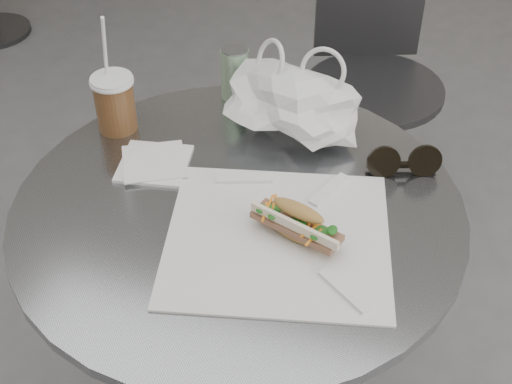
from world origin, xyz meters
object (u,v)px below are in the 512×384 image
(chair_far, at_px, (367,119))
(sunglasses, at_px, (404,163))
(banh_mi, at_px, (297,223))
(iced_coffee, at_px, (115,102))
(drink_can, at_px, (235,73))
(cafe_table, at_px, (240,312))

(chair_far, bearing_deg, sunglasses, 82.74)
(chair_far, height_order, banh_mi, banh_mi)
(banh_mi, distance_m, iced_coffee, 0.45)
(iced_coffee, relative_size, drink_can, 2.19)
(cafe_table, bearing_deg, chair_far, 86.02)
(sunglasses, xyz_separation_m, drink_can, (-0.36, 0.14, 0.03))
(chair_far, xyz_separation_m, banh_mi, (0.05, -0.97, 0.44))
(chair_far, bearing_deg, cafe_table, 65.23)
(chair_far, bearing_deg, iced_coffee, 44.72)
(banh_mi, xyz_separation_m, sunglasses, (0.13, 0.22, -0.01))
(iced_coffee, bearing_deg, drink_can, 45.55)
(cafe_table, distance_m, sunglasses, 0.42)
(chair_far, xyz_separation_m, sunglasses, (0.18, -0.75, 0.43))
(cafe_table, xyz_separation_m, drink_can, (-0.12, 0.31, 0.33))
(iced_coffee, bearing_deg, sunglasses, 3.79)
(cafe_table, xyz_separation_m, banh_mi, (0.12, -0.05, 0.31))
(iced_coffee, xyz_separation_m, sunglasses, (0.54, 0.04, -0.03))
(iced_coffee, height_order, drink_can, iced_coffee)
(drink_can, bearing_deg, cafe_table, -69.10)
(chair_far, relative_size, drink_can, 6.85)
(banh_mi, relative_size, sunglasses, 1.51)
(banh_mi, distance_m, sunglasses, 0.25)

